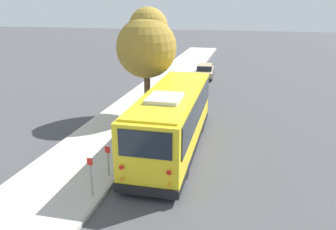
% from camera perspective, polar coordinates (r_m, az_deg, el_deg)
% --- Properties ---
extents(ground_plane, '(160.00, 160.00, 0.00)m').
position_cam_1_polar(ground_plane, '(16.52, 1.82, -6.53)').
color(ground_plane, '#474749').
extents(sidewalk_slab, '(80.00, 4.19, 0.15)m').
position_cam_1_polar(sidewalk_slab, '(17.73, -11.59, -4.83)').
color(sidewalk_slab, beige).
rests_on(sidewalk_slab, ground).
extents(curb_strip, '(80.00, 0.14, 0.15)m').
position_cam_1_polar(curb_strip, '(16.97, -4.90, -5.60)').
color(curb_strip, '#AAA69D').
rests_on(curb_strip, ground).
extents(shuttle_bus, '(9.89, 2.87, 3.27)m').
position_cam_1_polar(shuttle_bus, '(16.25, 0.84, -0.32)').
color(shuttle_bus, yellow).
rests_on(shuttle_bus, ground).
extents(parked_sedan_gray, '(4.20, 1.75, 1.27)m').
position_cam_1_polar(parked_sedan_gray, '(26.68, 4.89, 4.70)').
color(parked_sedan_gray, slate).
rests_on(parked_sedan_gray, ground).
extents(parked_sedan_tan, '(4.75, 1.95, 1.32)m').
position_cam_1_polar(parked_sedan_tan, '(33.41, 6.41, 7.58)').
color(parked_sedan_tan, tan).
rests_on(parked_sedan_tan, ground).
extents(street_tree, '(3.76, 3.76, 6.76)m').
position_cam_1_polar(street_tree, '(20.84, -3.71, 12.28)').
color(street_tree, brown).
rests_on(street_tree, sidewalk_slab).
extents(sign_post_near, '(0.06, 0.22, 1.59)m').
position_cam_1_polar(sign_post_near, '(12.71, -13.25, -10.43)').
color(sign_post_near, gray).
rests_on(sign_post_near, sidewalk_slab).
extents(sign_post_far, '(0.06, 0.22, 1.36)m').
position_cam_1_polar(sign_post_far, '(14.00, -10.38, -7.89)').
color(sign_post_far, gray).
rests_on(sign_post_far, sidewalk_slab).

